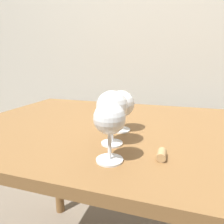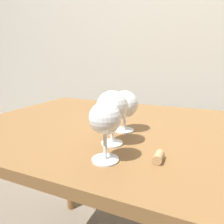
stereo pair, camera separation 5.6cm
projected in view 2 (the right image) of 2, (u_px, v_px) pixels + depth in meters
name	position (u px, v px, depth m)	size (l,w,h in m)	color
back_wall	(186.00, 14.00, 1.27)	(5.00, 0.08, 2.60)	beige
dining_table	(155.00, 156.00, 0.73)	(1.39, 0.80, 0.78)	brown
wine_glass_cabernet	(105.00, 120.00, 0.46)	(0.07, 0.07, 0.14)	white
wine_glass_merlot	(112.00, 107.00, 0.56)	(0.09, 0.09, 0.15)	white
wine_glass_rose	(125.00, 105.00, 0.67)	(0.09, 0.09, 0.14)	white
cork	(159.00, 157.00, 0.48)	(0.02, 0.02, 0.04)	tan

